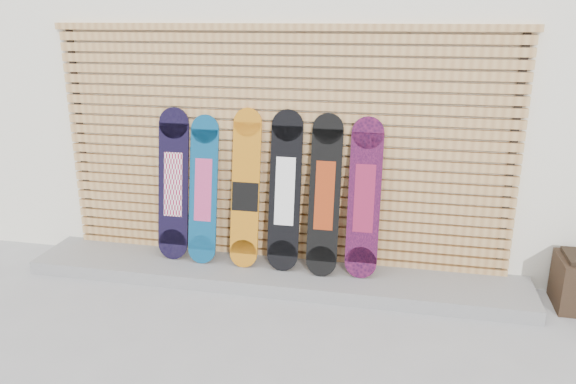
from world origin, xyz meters
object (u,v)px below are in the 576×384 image
snowboard_2 (246,190)px  snowboard_3 (285,191)px  snowboard_1 (203,190)px  snowboard_0 (173,184)px  snowboard_5 (364,198)px  snowboard_4 (325,196)px

snowboard_2 → snowboard_3: size_ratio=1.00×
snowboard_1 → snowboard_3: 0.78m
snowboard_0 → snowboard_5: bearing=-0.6°
snowboard_1 → snowboard_5: bearing=-0.0°
snowboard_3 → snowboard_5: snowboard_3 is taller
snowboard_4 → snowboard_5: (0.35, 0.02, -0.01)m
snowboard_3 → snowboard_5: 0.71m
snowboard_3 → snowboard_5: bearing=0.0°
snowboard_1 → snowboard_2: 0.41m
snowboard_0 → snowboard_1: 0.31m
snowboard_2 → snowboard_3: same height
snowboard_1 → snowboard_4: bearing=-1.0°
snowboard_0 → snowboard_4: 1.45m
snowboard_0 → snowboard_4: size_ratio=1.00×
snowboard_1 → snowboard_5: snowboard_5 is taller
snowboard_3 → snowboard_4: bearing=-3.0°
snowboard_0 → snowboard_3: (1.08, -0.02, 0.01)m
snowboard_0 → snowboard_1: snowboard_0 is taller
snowboard_1 → snowboard_3: snowboard_3 is taller
snowboard_2 → snowboard_5: size_ratio=1.03×
snowboard_2 → snowboard_5: snowboard_2 is taller
snowboard_1 → snowboard_4: size_ratio=0.96×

